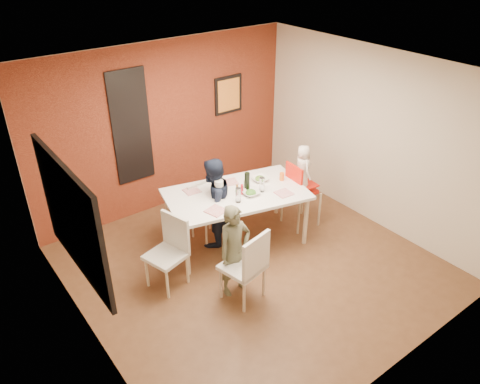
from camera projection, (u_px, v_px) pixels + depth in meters
ground at (253, 266)px, 6.53m from camera, size 4.50×4.50×0.00m
ceiling at (256, 74)px, 5.19m from camera, size 4.50×4.50×0.02m
wall_back at (166, 127)px, 7.41m from camera, size 4.50×0.02×2.70m
wall_front at (407, 273)px, 4.30m from camera, size 4.50×0.02×2.70m
wall_left at (79, 245)px, 4.68m from camera, size 0.02×4.50×2.70m
wall_right at (371, 138)px, 7.04m from camera, size 0.02×4.50×2.70m
brick_accent_wall at (166, 127)px, 7.40m from camera, size 4.50×0.02×2.70m
picture_window_frame at (72, 219)px, 4.73m from camera, size 0.05×1.70×1.30m
picture_window_pane at (73, 218)px, 4.74m from camera, size 0.02×1.55×1.15m
glassblock_strip at (131, 127)px, 7.00m from camera, size 0.55×0.03×1.70m
glassblock_surround at (131, 127)px, 7.00m from camera, size 0.60×0.03×1.76m
art_print_frame at (228, 95)px, 7.87m from camera, size 0.54×0.03×0.64m
art_print_canvas at (229, 95)px, 7.86m from camera, size 0.44×0.01×0.54m
dining_table at (236, 197)px, 6.68m from camera, size 2.19×1.55×0.83m
chair_near at (248, 264)px, 5.66m from camera, size 0.56×0.56×1.01m
chair_far at (204, 208)px, 6.93m from camera, size 0.44×0.44×0.87m
chair_left at (170, 247)px, 5.99m from camera, size 0.56×0.56×0.98m
high_chair at (299, 189)px, 7.12m from camera, size 0.48×0.48×1.07m
child_near at (235, 251)px, 5.79m from camera, size 0.46×0.30×1.26m
child_far at (213, 203)px, 6.68m from camera, size 0.79×0.70×1.36m
toddler at (303, 168)px, 6.96m from camera, size 0.31×0.40×0.72m
plate_near_left at (216, 211)px, 6.22m from camera, size 0.30×0.30×0.01m
plate_far_mid at (230, 182)px, 6.91m from camera, size 0.27×0.27×0.01m
plate_near_right at (284, 193)px, 6.63m from camera, size 0.23×0.23×0.01m
plate_far_left at (192, 191)px, 6.69m from camera, size 0.23×0.23×0.01m
salad_bowl_a at (251, 193)px, 6.59m from camera, size 0.26×0.26×0.06m
salad_bowl_b at (260, 179)px, 6.94m from camera, size 0.28×0.28×0.06m
wine_bottle at (247, 182)px, 6.63m from camera, size 0.08×0.08×0.29m
wine_glass_a at (238, 195)px, 6.38m from camera, size 0.08×0.08×0.22m
wine_glass_b at (262, 185)px, 6.63m from camera, size 0.08×0.08×0.22m
paper_towel_roll at (219, 189)px, 6.46m from camera, size 0.12×0.12×0.27m
condiment_red at (242, 189)px, 6.58m from camera, size 0.04×0.04×0.15m
condiment_green at (245, 185)px, 6.72m from camera, size 0.03×0.03×0.13m
condiment_brown at (237, 189)px, 6.62m from camera, size 0.03×0.03×0.13m
sippy_cup at (282, 177)px, 6.95m from camera, size 0.07×0.07×0.12m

